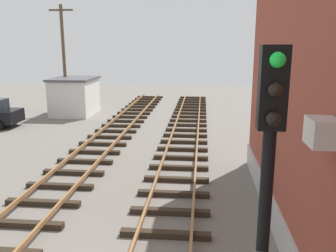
# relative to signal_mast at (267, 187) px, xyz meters

# --- Properties ---
(signal_mast) EXTENTS (0.36, 0.40, 5.17)m
(signal_mast) POSITION_rel_signal_mast_xyz_m (0.00, 0.00, 0.00)
(signal_mast) COLOR black
(signal_mast) RESTS_ON ground
(control_hut) EXTENTS (3.00, 3.80, 2.76)m
(control_hut) POSITION_rel_signal_mast_xyz_m (-10.43, 20.91, -1.87)
(control_hut) COLOR silver
(control_hut) RESTS_ON ground
(utility_pole_far) EXTENTS (1.80, 0.24, 8.02)m
(utility_pole_far) POSITION_rel_signal_mast_xyz_m (-11.35, 21.59, 0.94)
(utility_pole_far) COLOR brown
(utility_pole_far) RESTS_ON ground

